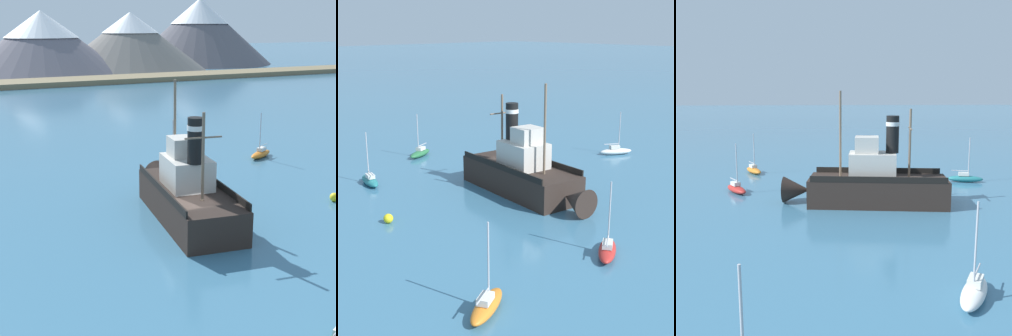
# 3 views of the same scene
# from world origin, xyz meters

# --- Properties ---
(ground_plane) EXTENTS (600.00, 600.00, 0.00)m
(ground_plane) POSITION_xyz_m (0.00, 0.00, 0.00)
(ground_plane) COLOR teal
(old_tugboat) EXTENTS (6.10, 14.74, 9.90)m
(old_tugboat) POSITION_xyz_m (1.03, 3.33, 1.83)
(old_tugboat) COLOR #2D231E
(old_tugboat) RESTS_ON ground
(sailboat_green) EXTENTS (3.91, 2.57, 4.90)m
(sailboat_green) POSITION_xyz_m (-0.01, -13.96, 0.43)
(sailboat_green) COLOR #286B3D
(sailboat_green) RESTS_ON ground
(sailboat_orange) EXTENTS (3.87, 2.76, 4.90)m
(sailboat_orange) POSITION_xyz_m (16.51, 15.52, 0.43)
(sailboat_orange) COLOR orange
(sailboat_orange) RESTS_ON ground
(sailboat_teal) EXTENTS (2.01, 3.95, 4.90)m
(sailboat_teal) POSITION_xyz_m (9.49, -8.44, 0.43)
(sailboat_teal) COLOR #23757A
(sailboat_teal) RESTS_ON ground
(sailboat_red) EXTENTS (3.81, 2.93, 4.90)m
(sailboat_red) POSITION_xyz_m (6.36, 15.91, 0.43)
(sailboat_red) COLOR #B22823
(sailboat_red) RESTS_ON ground
(sailboat_white) EXTENTS (3.82, 2.90, 4.90)m
(sailboat_white) POSITION_xyz_m (-16.72, 0.91, 0.43)
(sailboat_white) COLOR white
(sailboat_white) RESTS_ON ground
(mooring_buoy) EXTENTS (0.73, 0.73, 0.73)m
(mooring_buoy) POSITION_xyz_m (13.46, 1.13, 0.36)
(mooring_buoy) COLOR yellow
(mooring_buoy) RESTS_ON ground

